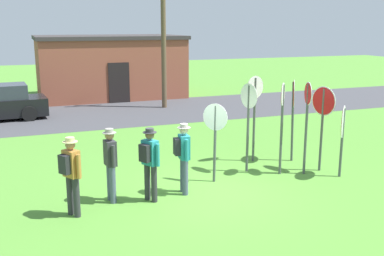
% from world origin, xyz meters
% --- Properties ---
extents(ground_plane, '(80.00, 80.00, 0.00)m').
position_xyz_m(ground_plane, '(0.00, 0.00, 0.00)').
color(ground_plane, '#518E33').
extents(street_asphalt, '(60.00, 6.40, 0.01)m').
position_xyz_m(street_asphalt, '(0.00, 10.93, 0.00)').
color(street_asphalt, '#424247').
rests_on(street_asphalt, ground).
extents(building_background, '(8.00, 5.11, 3.43)m').
position_xyz_m(building_background, '(0.85, 16.28, 1.72)').
color(building_background, brown).
rests_on(building_background, ground).
extents(utility_pole, '(1.80, 0.24, 7.48)m').
position_xyz_m(utility_pole, '(2.63, 11.61, 3.92)').
color(utility_pole, brown).
rests_on(utility_pole, ground).
extents(stop_sign_leaning_left, '(0.41, 0.48, 2.53)m').
position_xyz_m(stop_sign_leaning_left, '(2.50, 0.62, 1.67)').
color(stop_sign_leaning_left, '#474C4C').
rests_on(stop_sign_leaning_left, ground).
extents(stop_sign_tallest, '(0.61, 0.63, 1.95)m').
position_xyz_m(stop_sign_tallest, '(3.89, -0.15, 1.33)').
color(stop_sign_tallest, '#474C4C').
rests_on(stop_sign_tallest, ground).
extents(stop_sign_rear_left, '(0.21, 0.59, 2.54)m').
position_xyz_m(stop_sign_rear_left, '(3.12, 0.40, 1.68)').
color(stop_sign_rear_left, '#474C4C').
rests_on(stop_sign_rear_left, ground).
extents(stop_sign_far_back, '(0.47, 0.72, 2.46)m').
position_xyz_m(stop_sign_far_back, '(3.48, 1.60, 1.70)').
color(stop_sign_far_back, '#474C4C').
rests_on(stop_sign_far_back, ground).
extents(stop_sign_low_front, '(0.64, 0.23, 2.57)m').
position_xyz_m(stop_sign_low_front, '(2.39, 1.98, 1.72)').
color(stop_sign_low_front, '#474C4C').
rests_on(stop_sign_low_front, ground).
extents(stop_sign_rear_right, '(0.17, 0.67, 2.48)m').
position_xyz_m(stop_sign_rear_right, '(1.75, 1.14, 1.67)').
color(stop_sign_rear_right, '#474C4C').
rests_on(stop_sign_rear_right, ground).
extents(stop_sign_leaning_right, '(0.20, 0.79, 2.39)m').
position_xyz_m(stop_sign_leaning_right, '(3.71, 0.49, 1.64)').
color(stop_sign_leaning_right, '#474C4C').
rests_on(stop_sign_leaning_right, ground).
extents(stop_sign_nearest, '(0.47, 0.55, 2.07)m').
position_xyz_m(stop_sign_nearest, '(0.58, 0.72, 1.40)').
color(stop_sign_nearest, '#474C4C').
rests_on(stop_sign_nearest, ground).
extents(person_near_signs, '(0.46, 0.51, 1.74)m').
position_xyz_m(person_near_signs, '(-1.38, -0.02, 1.01)').
color(person_near_signs, '#2D2D33').
rests_on(person_near_signs, ground).
extents(person_with_sunhat, '(0.46, 0.50, 1.74)m').
position_xyz_m(person_with_sunhat, '(-3.16, -0.25, 1.01)').
color(person_with_sunhat, '#2D2D33').
rests_on(person_with_sunhat, ground).
extents(person_holding_notes, '(0.41, 0.57, 1.74)m').
position_xyz_m(person_holding_notes, '(-0.49, 0.17, 1.01)').
color(person_holding_notes, '#4C5670').
rests_on(person_holding_notes, ground).
extents(person_in_dark_shirt, '(0.32, 0.57, 1.74)m').
position_xyz_m(person_in_dark_shirt, '(-2.22, 0.27, 0.98)').
color(person_in_dark_shirt, '#4C5670').
rests_on(person_in_dark_shirt, ground).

